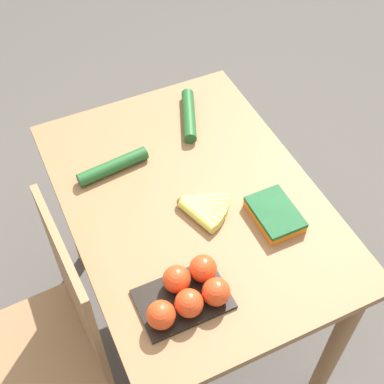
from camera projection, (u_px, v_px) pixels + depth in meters
The scene contains 8 objects.
ground_plane at pixel (192, 315), 2.25m from camera, with size 12.00×12.00×0.00m, color #4C4742.
dining_table at pixel (192, 225), 1.75m from camera, with size 1.05×0.75×0.78m.
chair at pixel (51, 344), 1.62m from camera, with size 0.44×0.42×1.00m.
banana_bunch at pixel (202, 208), 1.60m from camera, with size 0.16×0.16×0.03m.
tomato_pack at pixel (188, 292), 1.39m from camera, with size 0.17×0.24×0.09m.
carrot_bag at pixel (275, 214), 1.58m from camera, with size 0.17×0.12×0.04m.
cucumber_near at pixel (189, 115), 1.86m from camera, with size 0.24×0.13×0.04m.
cucumber_far at pixel (113, 166), 1.70m from camera, with size 0.07×0.24×0.04m.
Camera 1 is at (-0.94, 0.44, 2.06)m, focal length 50.00 mm.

